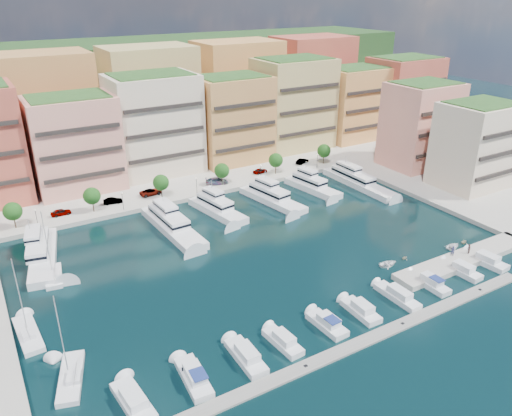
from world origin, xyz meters
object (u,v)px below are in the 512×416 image
(cruiser_4, at_px, (327,324))
(cruiser_0, at_px, (134,402))
(tree_0, at_px, (13,211))
(lamppost_2, at_px, (196,183))
(tree_2, at_px, (161,183))
(tender_2, at_px, (453,246))
(lamppost_4, at_px, (317,159))
(cruiser_6, at_px, (398,296))
(car_0, at_px, (61,212))
(tender_1, at_px, (404,258))
(tree_1, at_px, (92,196))
(car_5, at_px, (302,161))
(sailboat_2, at_px, (54,277))
(tender_3, at_px, (464,242))
(tree_5, at_px, (324,151))
(sailboat_1, at_px, (28,335))
(cruiser_9, at_px, (486,261))
(cruiser_2, at_px, (246,357))
(person_0, at_px, (453,251))
(yacht_2, at_px, (171,224))
(yacht_5, at_px, (311,185))
(car_1, at_px, (113,201))
(lamppost_3, at_px, (261,170))
(tender_0, at_px, (388,264))
(person_1, at_px, (468,249))
(yacht_6, at_px, (356,181))
(cruiser_7, at_px, (430,283))
(cruiser_1, at_px, (194,378))
(lamppost_1, at_px, (122,198))
(tree_4, at_px, (276,160))
(car_3, at_px, (217,181))
(yacht_3, at_px, (216,208))
(car_2, at_px, (151,192))
(tree_3, at_px, (222,171))

(cruiser_4, bearing_deg, cruiser_0, 179.99)
(tree_0, xyz_separation_m, lamppost_2, (40.00, -2.30, -0.92))
(tree_2, xyz_separation_m, tender_2, (40.54, -50.95, -4.39))
(lamppost_4, bearing_deg, cruiser_4, -125.71)
(cruiser_6, height_order, car_0, car_0)
(tender_1, distance_m, tender_2, 11.60)
(tree_1, height_order, car_5, tree_1)
(cruiser_4, relative_size, car_0, 1.69)
(sailboat_2, distance_m, tender_3, 77.88)
(tender_1, distance_m, car_0, 72.67)
(tree_1, distance_m, lamppost_4, 60.05)
(cruiser_0, height_order, car_0, car_0)
(tree_1, bearing_deg, tree_5, 0.00)
(tree_5, distance_m, sailboat_1, 91.22)
(cruiser_9, bearing_deg, tender_2, 92.25)
(tree_1, distance_m, cruiser_2, 58.54)
(cruiser_4, relative_size, person_0, 3.65)
(cruiser_9, distance_m, person_0, 6.24)
(yacht_2, height_order, yacht_5, same)
(tree_5, bearing_deg, tree_0, 180.00)
(cruiser_0, relative_size, car_1, 2.00)
(lamppost_3, bearing_deg, tender_0, -91.39)
(person_1, bearing_deg, car_5, -115.24)
(tree_2, bearing_deg, tender_3, -49.26)
(cruiser_6, bearing_deg, car_5, 68.16)
(cruiser_2, height_order, cruiser_9, same)
(tree_5, bearing_deg, cruiser_9, -97.04)
(sailboat_1, bearing_deg, sailboat_2, 67.09)
(tree_0, xyz_separation_m, sailboat_2, (3.22, -22.75, -4.42))
(cruiser_9, xyz_separation_m, tender_0, (-15.97, 8.67, -0.17))
(tree_5, bearing_deg, car_1, 177.84)
(yacht_6, relative_size, sailboat_1, 1.82)
(cruiser_7, bearing_deg, cruiser_0, 179.99)
(tree_1, height_order, sailboat_2, sailboat_2)
(tree_5, height_order, cruiser_6, tree_5)
(cruiser_1, bearing_deg, tree_5, 41.41)
(tree_5, distance_m, yacht_2, 53.98)
(lamppost_1, xyz_separation_m, lamppost_2, (18.00, 0.00, 0.00))
(tree_4, height_order, car_3, tree_4)
(tree_2, height_order, yacht_6, tree_2)
(yacht_2, distance_m, yacht_6, 50.48)
(tender_0, bearing_deg, sailboat_1, 82.69)
(tree_1, relative_size, lamppost_1, 1.35)
(yacht_3, distance_m, car_3, 15.22)
(yacht_6, distance_m, car_2, 51.80)
(car_1, distance_m, car_3, 26.22)
(tree_5, xyz_separation_m, sailboat_2, (-76.78, -22.75, -4.42))
(tree_5, height_order, tender_0, tree_5)
(tree_0, bearing_deg, tree_3, 0.00)
(yacht_2, xyz_separation_m, yacht_3, (11.85, 2.60, 0.00))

